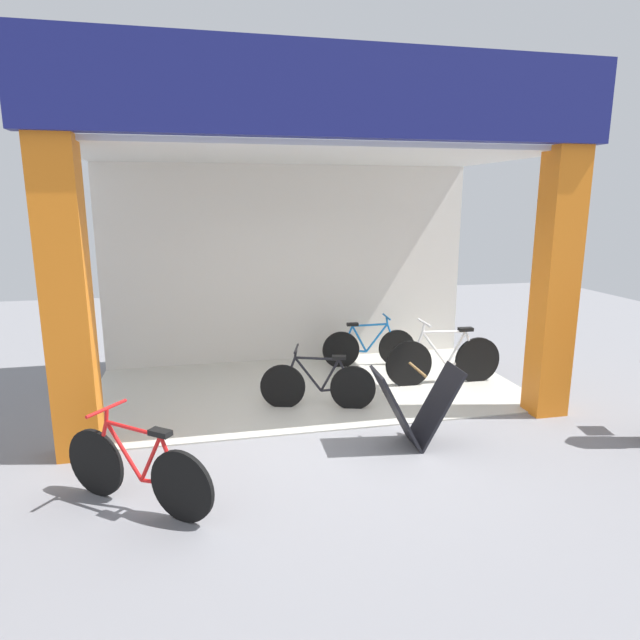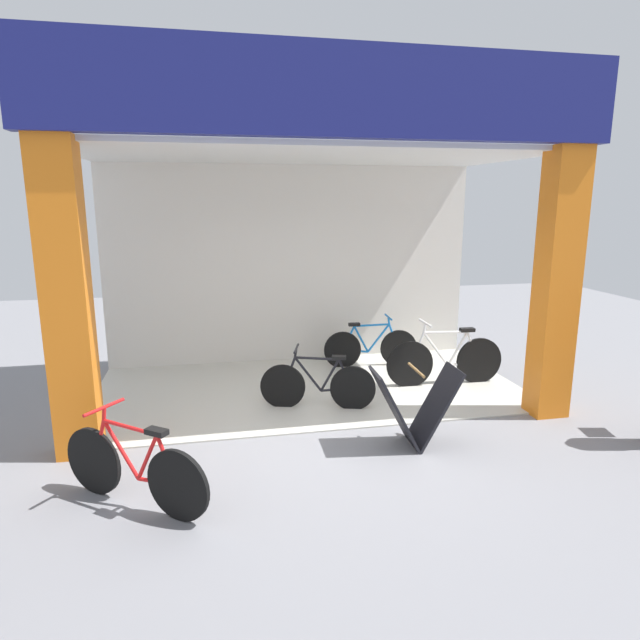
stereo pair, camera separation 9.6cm
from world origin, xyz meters
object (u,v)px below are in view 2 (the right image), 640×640
at_px(bicycle_inside_1, 318,385).
at_px(sandwich_board_sign, 415,407).
at_px(bicycle_inside_0, 370,347).
at_px(bicycle_inside_2, 445,360).
at_px(bicycle_parked_0, 134,469).

height_order(bicycle_inside_1, sandwich_board_sign, sandwich_board_sign).
bearing_deg(bicycle_inside_1, bicycle_inside_0, 53.69).
height_order(bicycle_inside_2, bicycle_parked_0, bicycle_inside_2).
xyz_separation_m(bicycle_inside_0, bicycle_inside_2, (0.79, -1.06, 0.05)).
bearing_deg(bicycle_inside_2, bicycle_inside_1, -164.86).
bearing_deg(bicycle_inside_0, bicycle_inside_2, -53.39).
relative_size(bicycle_inside_0, bicycle_inside_2, 0.87).
distance_m(bicycle_inside_0, bicycle_inside_1, 1.97).
distance_m(bicycle_inside_1, bicycle_parked_0, 2.74).
relative_size(bicycle_inside_1, bicycle_parked_0, 1.11).
bearing_deg(sandwich_board_sign, bicycle_inside_0, 82.70).
xyz_separation_m(bicycle_inside_2, sandwich_board_sign, (-1.15, -1.76, 0.06)).
xyz_separation_m(bicycle_parked_0, sandwich_board_sign, (2.79, 0.65, 0.08)).
xyz_separation_m(bicycle_inside_0, sandwich_board_sign, (-0.36, -2.82, 0.10)).
height_order(bicycle_inside_0, bicycle_inside_2, bicycle_inside_2).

